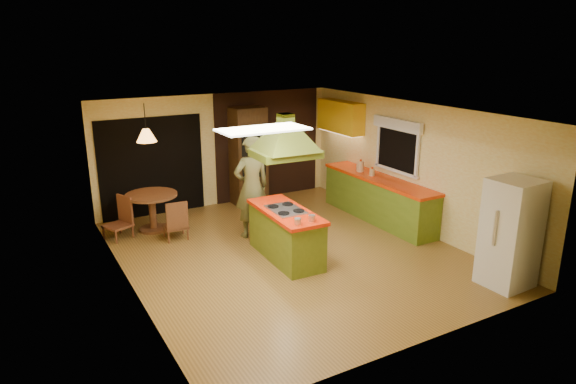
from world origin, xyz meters
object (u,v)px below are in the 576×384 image
refrigerator (511,233)px  wall_oven (248,156)px  canister_large (360,166)px  dining_table (152,205)px  kitchen_island (286,234)px  man (252,187)px

refrigerator → wall_oven: bearing=105.0°
wall_oven → canister_large: bearing=-45.1°
wall_oven → canister_large: 2.53m
refrigerator → dining_table: size_ratio=1.68×
kitchen_island → wall_oven: (0.77, 3.10, 0.66)m
kitchen_island → canister_large: 2.95m
wall_oven → man: bearing=-114.0°
man → refrigerator: size_ratio=1.16×
kitchen_island → refrigerator: (2.46, -2.53, 0.40)m
refrigerator → dining_table: 6.46m
kitchen_island → man: (-0.05, 1.22, 0.53)m
wall_oven → dining_table: wall_oven is taller
canister_large → refrigerator: bearing=-91.5°
refrigerator → wall_oven: (-1.70, 5.63, 0.26)m
refrigerator → wall_oven: size_ratio=0.76×
man → dining_table: 2.05m
wall_oven → dining_table: bearing=-165.4°
man → canister_large: size_ratio=8.68×
refrigerator → dining_table: refrigerator is taller
dining_table → wall_oven: bearing=15.1°
kitchen_island → wall_oven: wall_oven is taller
wall_oven → canister_large: (1.80, -1.78, -0.07)m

